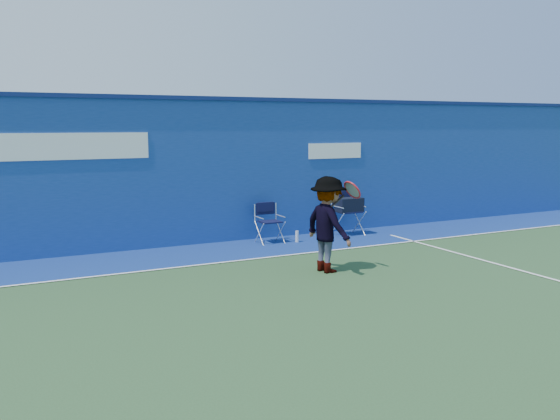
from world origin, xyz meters
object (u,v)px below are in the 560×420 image
tennis_player (328,224)px  directors_chair_right (348,217)px  directors_chair_left (269,230)px  water_bottle (297,237)px

tennis_player → directors_chair_right: bearing=51.2°
directors_chair_left → water_bottle: (0.54, -0.23, -0.15)m
water_bottle → tennis_player: 2.64m
directors_chair_right → water_bottle: directors_chair_right is taller
directors_chair_right → tennis_player: (-2.17, -2.70, 0.41)m
directors_chair_left → water_bottle: 0.61m
directors_chair_right → tennis_player: tennis_player is taller
directors_chair_right → tennis_player: size_ratio=0.60×
directors_chair_left → directors_chair_right: size_ratio=0.86×
directors_chair_right → water_bottle: (-1.46, -0.25, -0.29)m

